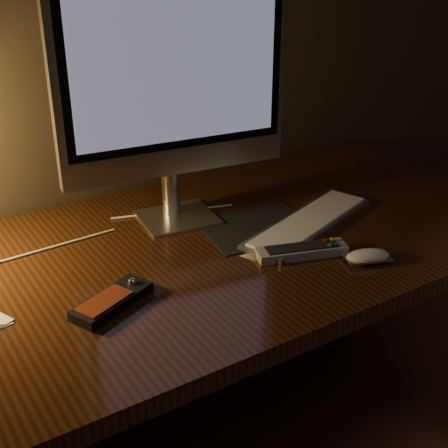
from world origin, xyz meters
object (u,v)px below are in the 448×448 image
keyboard (309,222)px  tv_remote (302,251)px  mouse (368,258)px  media_remote (112,300)px  desk (182,283)px  monitor (174,83)px

keyboard → tv_remote: 0.15m
mouse → media_remote: bearing=-174.0°
keyboard → tv_remote: tv_remote is taller
desk → keyboard: (0.27, -0.12, 0.14)m
desk → monitor: bearing=64.3°
media_remote → tv_remote: 0.41m
desk → tv_remote: size_ratio=8.09×
media_remote → tv_remote: (0.41, -0.04, -0.00)m
mouse → media_remote: media_remote is taller
mouse → tv_remote: size_ratio=0.47×
keyboard → mouse: 0.20m
monitor → media_remote: size_ratio=3.14×
monitor → media_remote: 0.49m
monitor → mouse: monitor is taller
desk → tv_remote: (0.17, -0.22, 0.14)m
keyboard → media_remote: media_remote is taller
monitor → keyboard: size_ratio=1.36×
keyboard → mouse: (-0.01, -0.20, 0.00)m
desk → monitor: size_ratio=2.92×
desk → mouse: 0.44m
monitor → tv_remote: size_ratio=2.77×
desk → media_remote: bearing=-142.8°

